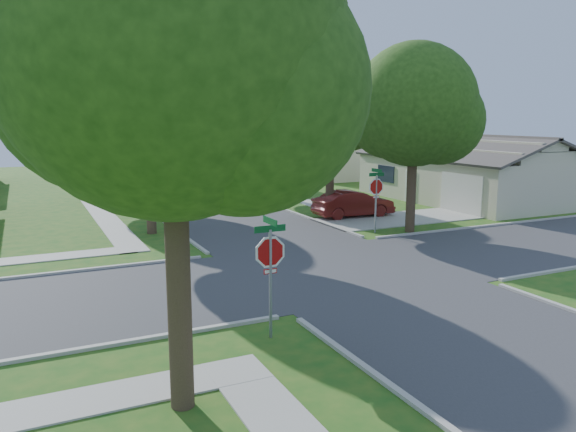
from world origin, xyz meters
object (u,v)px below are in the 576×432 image
(tree_ne_corner, at_px, (415,110))
(house_ne_far, at_px, (329,158))
(tree_w_near, at_px, (147,98))
(stop_sign_sw, at_px, (270,257))
(tree_sw_corner, at_px, (174,60))
(tree_w_mid, at_px, (108,98))
(tree_w_far, at_px, (87,114))
(car_curb_west, at_px, (125,168))
(tree_e_mid, at_px, (247,103))
(car_curb_east, at_px, (166,172))
(stop_sign_ne, at_px, (376,189))
(tree_e_near, at_px, (332,110))
(tree_e_far, at_px, (195,109))
(house_ne_near, at_px, (467,176))
(car_driveway, at_px, (353,204))

(tree_ne_corner, relative_size, house_ne_far, 0.64)
(tree_w_near, height_order, tree_ne_corner, tree_w_near)
(stop_sign_sw, relative_size, tree_sw_corner, 0.31)
(tree_w_mid, bearing_deg, tree_w_far, 90.05)
(stop_sign_sw, bearing_deg, tree_ne_corner, 38.84)
(stop_sign_sw, height_order, tree_w_near, tree_w_near)
(tree_sw_corner, bearing_deg, tree_ne_corner, 39.07)
(stop_sign_sw, distance_m, car_curb_west, 42.07)
(tree_e_mid, relative_size, car_curb_west, 2.23)
(stop_sign_sw, xyz_separation_m, house_ne_far, (20.69, 33.70, -0.51))
(tree_w_mid, bearing_deg, car_curb_east, 60.18)
(tree_w_near, bearing_deg, stop_sign_ne, -24.74)
(stop_sign_ne, xyz_separation_m, car_curb_east, (-3.50, 26.50, -1.39))
(tree_w_mid, xyz_separation_m, tree_w_far, (-0.01, 13.00, -0.98))
(stop_sign_sw, xyz_separation_m, tree_e_near, (9.45, 13.71, 3.61))
(tree_e_mid, xyz_separation_m, car_curb_west, (-5.96, 16.19, -5.65))
(tree_e_mid, distance_m, tree_ne_corner, 16.89)
(tree_sw_corner, bearing_deg, tree_e_far, 73.44)
(stop_sign_sw, height_order, house_ne_near, house_ne_near)
(stop_sign_sw, distance_m, house_ne_near, 25.98)
(tree_e_mid, xyz_separation_m, tree_ne_corner, (1.60, -16.80, -0.66))
(house_ne_near, bearing_deg, tree_e_far, 116.03)
(tree_ne_corner, bearing_deg, car_curb_east, 100.82)
(stop_sign_ne, height_order, tree_w_near, tree_w_near)
(tree_w_far, xyz_separation_m, tree_ne_corner, (11.01, -29.80, 0.09))
(tree_e_mid, distance_m, tree_e_far, 13.00)
(tree_e_near, height_order, tree_w_near, tree_w_near)
(tree_w_mid, bearing_deg, car_driveway, -49.15)
(tree_w_far, height_order, tree_sw_corner, tree_sw_corner)
(tree_w_mid, xyz_separation_m, car_driveway, (10.64, -12.31, -5.77))
(tree_e_mid, bearing_deg, house_ne_near, -41.70)
(tree_ne_corner, bearing_deg, tree_e_far, 93.09)
(tree_e_mid, relative_size, house_ne_far, 0.68)
(car_curb_west, bearing_deg, tree_w_mid, 73.44)
(house_ne_near, bearing_deg, tree_w_mid, 154.12)
(tree_e_far, bearing_deg, car_curb_west, 151.81)
(tree_e_far, distance_m, house_ne_far, 13.09)
(tree_e_far, bearing_deg, house_ne_near, -63.97)
(tree_e_far, distance_m, car_curb_west, 8.64)
(stop_sign_sw, relative_size, tree_e_near, 0.36)
(tree_e_near, distance_m, tree_e_mid, 12.02)
(car_curb_east, bearing_deg, house_ne_far, -8.90)
(stop_sign_ne, xyz_separation_m, tree_e_far, (0.05, 29.31, 3.95))
(tree_e_near, height_order, tree_sw_corner, tree_sw_corner)
(car_driveway, relative_size, car_curb_west, 1.06)
(tree_w_far, relative_size, house_ne_near, 0.59)
(stop_sign_sw, relative_size, house_ne_far, 0.22)
(stop_sign_ne, relative_size, house_ne_near, 0.22)
(stop_sign_ne, relative_size, tree_w_mid, 0.31)
(stop_sign_sw, xyz_separation_m, tree_e_far, (9.45, 38.71, 3.95))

